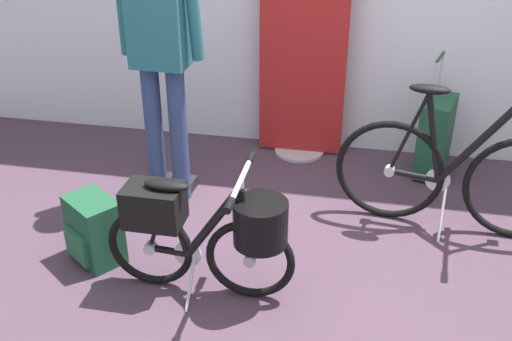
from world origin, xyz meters
TOP-DOWN VIEW (x-y plane):
  - ground_plane at (0.00, 0.00)m, footprint 6.09×6.09m
  - floor_banner_stand at (-0.09, 1.64)m, footprint 0.60×0.36m
  - folding_bike_foreground at (-0.33, -0.01)m, footprint 0.95×0.53m
  - display_bike_left at (0.89, 0.83)m, footprint 1.35×0.53m
  - visitor_near_wall at (-0.82, 0.86)m, footprint 0.54×0.29m
  - rolling_suitcase at (0.84, 1.50)m, footprint 0.27×0.39m
  - backpack_on_floor at (-1.00, 0.13)m, footprint 0.35×0.33m

SIDE VIEW (x-z plane):
  - ground_plane at x=0.00m, z-range 0.00..0.00m
  - backpack_on_floor at x=-1.00m, z-range 0.00..0.37m
  - rolling_suitcase at x=0.84m, z-range -0.13..0.70m
  - display_bike_left at x=0.89m, z-range -0.12..0.83m
  - folding_bike_foreground at x=-0.33m, z-range 0.03..0.72m
  - floor_banner_stand at x=-0.09m, z-range -0.09..1.51m
  - visitor_near_wall at x=-0.82m, z-range 0.15..1.94m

